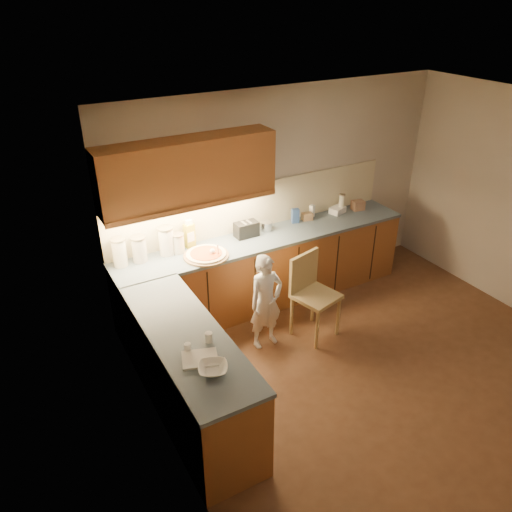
% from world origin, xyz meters
% --- Properties ---
extents(room, '(4.54, 4.50, 2.62)m').
position_xyz_m(room, '(0.00, 0.00, 1.68)').
color(room, '#53301C').
rests_on(room, ground).
extents(l_counter, '(3.77, 2.62, 0.92)m').
position_xyz_m(l_counter, '(-0.92, 1.25, 0.46)').
color(l_counter, '#9A592C').
rests_on(l_counter, ground).
extents(backsplash, '(3.75, 0.02, 0.58)m').
position_xyz_m(backsplash, '(-0.38, 1.99, 1.21)').
color(backsplash, beige).
rests_on(backsplash, l_counter).
extents(upper_cabinets, '(1.95, 0.36, 0.73)m').
position_xyz_m(upper_cabinets, '(-1.27, 1.82, 1.85)').
color(upper_cabinets, '#9A592C').
rests_on(upper_cabinets, ground).
extents(pizza_on_board, '(0.51, 0.51, 0.20)m').
position_xyz_m(pizza_on_board, '(-1.22, 1.59, 0.94)').
color(pizza_on_board, '#A17D50').
rests_on(pizza_on_board, l_counter).
extents(child, '(0.42, 0.29, 1.11)m').
position_xyz_m(child, '(-0.82, 0.95, 0.56)').
color(child, white).
rests_on(child, ground).
extents(wooden_chair, '(0.54, 0.54, 0.98)m').
position_xyz_m(wooden_chair, '(-0.26, 0.89, 0.57)').
color(wooden_chair, tan).
rests_on(wooden_chair, ground).
extents(mixing_bowl, '(0.31, 0.31, 0.06)m').
position_xyz_m(mixing_bowl, '(-1.95, -0.16, 0.95)').
color(mixing_bowl, white).
rests_on(mixing_bowl, l_counter).
extents(canister_a, '(0.16, 0.16, 0.32)m').
position_xyz_m(canister_a, '(-2.10, 1.86, 1.08)').
color(canister_a, white).
rests_on(canister_a, l_counter).
extents(canister_b, '(0.17, 0.17, 0.30)m').
position_xyz_m(canister_b, '(-1.89, 1.85, 1.07)').
color(canister_b, silver).
rests_on(canister_b, l_counter).
extents(canister_c, '(0.18, 0.18, 0.33)m').
position_xyz_m(canister_c, '(-1.57, 1.86, 1.09)').
color(canister_c, white).
rests_on(canister_c, l_counter).
extents(canister_d, '(0.14, 0.14, 0.23)m').
position_xyz_m(canister_d, '(-1.45, 1.83, 1.04)').
color(canister_d, white).
rests_on(canister_d, l_counter).
extents(oil_jug, '(0.13, 0.10, 0.34)m').
position_xyz_m(oil_jug, '(-1.28, 1.90, 1.07)').
color(oil_jug, '#AFA623').
rests_on(oil_jug, l_counter).
extents(toaster, '(0.28, 0.16, 0.19)m').
position_xyz_m(toaster, '(-0.58, 1.82, 1.01)').
color(toaster, black).
rests_on(toaster, l_counter).
extents(steel_pot, '(0.15, 0.15, 0.12)m').
position_xyz_m(steel_pot, '(-0.29, 1.84, 0.98)').
color(steel_pot, '#B4B5B9').
rests_on(steel_pot, l_counter).
extents(blue_box, '(0.11, 0.09, 0.18)m').
position_xyz_m(blue_box, '(0.14, 1.86, 1.01)').
color(blue_box, '#2E4C8B').
rests_on(blue_box, l_counter).
extents(card_box_a, '(0.15, 0.12, 0.09)m').
position_xyz_m(card_box_a, '(0.33, 1.86, 0.97)').
color(card_box_a, tan).
rests_on(card_box_a, l_counter).
extents(white_bottle, '(0.07, 0.07, 0.16)m').
position_xyz_m(white_bottle, '(0.43, 1.91, 1.00)').
color(white_bottle, white).
rests_on(white_bottle, l_counter).
extents(flat_pack, '(0.24, 0.20, 0.08)m').
position_xyz_m(flat_pack, '(0.80, 1.84, 0.96)').
color(flat_pack, white).
rests_on(flat_pack, l_counter).
extents(tall_jar, '(0.08, 0.08, 0.25)m').
position_xyz_m(tall_jar, '(0.86, 1.84, 1.05)').
color(tall_jar, white).
rests_on(tall_jar, l_counter).
extents(card_box_b, '(0.18, 0.15, 0.12)m').
position_xyz_m(card_box_b, '(1.11, 1.80, 0.98)').
color(card_box_b, '#A57758').
rests_on(card_box_b, l_counter).
extents(dough_cloth, '(0.34, 0.31, 0.02)m').
position_xyz_m(dough_cloth, '(-1.98, 0.02, 0.93)').
color(dough_cloth, silver).
rests_on(dough_cloth, l_counter).
extents(spice_jar_a, '(0.07, 0.07, 0.08)m').
position_xyz_m(spice_jar_a, '(-2.03, 0.17, 0.96)').
color(spice_jar_a, white).
rests_on(spice_jar_a, l_counter).
extents(spice_jar_b, '(0.09, 0.09, 0.09)m').
position_xyz_m(spice_jar_b, '(-1.82, 0.20, 0.96)').
color(spice_jar_b, silver).
rests_on(spice_jar_b, l_counter).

